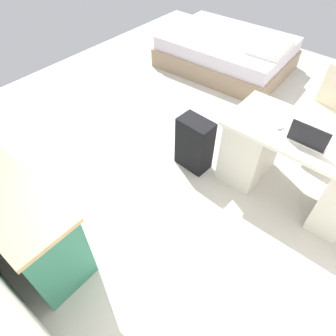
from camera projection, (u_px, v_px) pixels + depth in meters
ground_plane at (211, 140)px, 3.62m from camera, size 6.12×6.12×0.00m
desk at (299, 166)px, 2.79m from camera, size 1.45×0.68×0.76m
office_chair at (325, 119)px, 3.23m from camera, size 0.52×0.52×0.94m
credenza at (2, 203)px, 2.51m from camera, size 1.80×0.48×0.77m
bed at (227, 52)px, 4.68m from camera, size 1.98×1.51×0.58m
suitcase_black at (194, 144)px, 3.14m from camera, size 0.37×0.24×0.60m
laptop at (309, 138)px, 2.44m from camera, size 0.31×0.22×0.21m
computer_mouse at (280, 126)px, 2.60m from camera, size 0.06×0.10×0.03m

